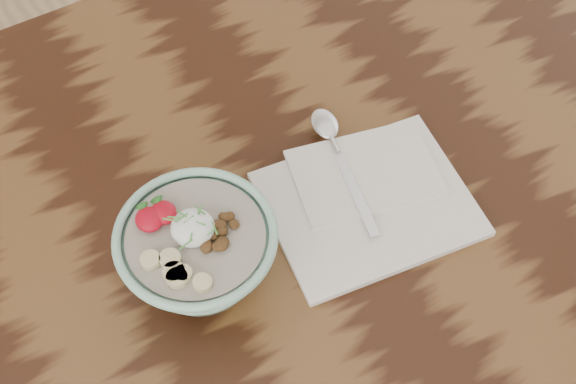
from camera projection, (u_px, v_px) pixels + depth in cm
name	position (u px, v px, depth cm)	size (l,w,h in cm)	color
table	(313.00, 239.00, 101.84)	(160.00, 90.00, 75.00)	black
breakfast_bowl	(198.00, 253.00, 83.54)	(16.84, 16.84, 11.20)	#93C6AF
napkin	(368.00, 197.00, 93.51)	(25.06, 21.62, 1.41)	white
spoon	(332.00, 140.00, 96.57)	(5.91, 19.20, 1.00)	silver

